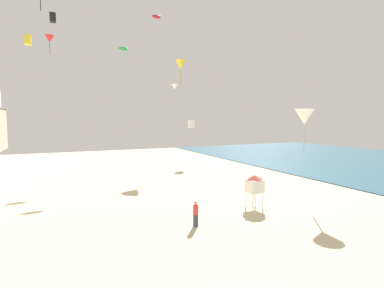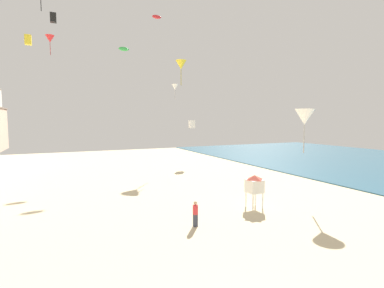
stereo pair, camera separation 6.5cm
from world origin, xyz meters
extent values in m
cube|color=#383D4C|center=(2.78, 10.14, 0.40)|extent=(0.28, 0.18, 0.80)
cylinder|color=red|center=(2.78, 10.14, 1.10)|extent=(0.34, 0.34, 0.60)
sphere|color=tan|center=(2.78, 10.14, 1.52)|extent=(0.24, 0.24, 0.24)
cylinder|color=white|center=(8.13, 11.32, 0.60)|extent=(0.10, 0.10, 1.20)
cylinder|color=white|center=(9.03, 11.32, 0.60)|extent=(0.10, 0.10, 1.20)
cylinder|color=white|center=(8.13, 12.22, 0.60)|extent=(0.10, 0.10, 1.20)
cylinder|color=white|center=(9.03, 12.22, 0.60)|extent=(0.10, 0.10, 1.20)
cube|color=white|center=(8.58, 11.77, 1.70)|extent=(1.10, 1.10, 1.00)
pyramid|color=#D14C3D|center=(8.58, 11.77, 2.38)|extent=(1.10, 1.10, 0.35)
cylinder|color=black|center=(-6.49, 33.77, 20.92)|extent=(0.08, 0.08, 2.17)
cube|color=white|center=(13.28, 33.55, 6.18)|extent=(0.76, 0.76, 1.20)
cone|color=red|center=(-5.71, 35.04, 17.00)|extent=(1.07, 1.07, 0.88)
cylinder|color=maroon|center=(-5.71, 35.04, 15.78)|extent=(0.06, 0.06, 1.56)
cube|color=yellow|center=(-7.80, 31.20, 15.66)|extent=(0.67, 0.67, 1.05)
cone|color=yellow|center=(12.11, 34.95, 15.21)|extent=(1.66, 1.66, 1.35)
cylinder|color=#A49220|center=(12.11, 34.95, 13.32)|extent=(0.09, 0.09, 2.41)
cone|color=white|center=(13.90, 12.10, 7.03)|extent=(1.64, 1.64, 1.34)
cylinder|color=#A4A4A4|center=(13.90, 12.10, 5.16)|extent=(0.09, 0.09, 2.39)
ellipsoid|color=red|center=(9.76, 39.45, 23.40)|extent=(1.51, 0.42, 0.59)
ellipsoid|color=green|center=(3.87, 36.81, 17.14)|extent=(1.51, 0.42, 0.59)
cube|color=black|center=(-5.21, 31.87, 18.63)|extent=(0.67, 0.67, 1.05)
cone|color=white|center=(9.26, 30.23, 11.23)|extent=(0.87, 0.87, 0.71)
cylinder|color=#A4A4A4|center=(9.26, 30.23, 10.24)|extent=(0.05, 0.05, 1.27)
camera|label=1|loc=(-4.79, -5.63, 6.70)|focal=26.48mm
camera|label=2|loc=(-4.73, -5.66, 6.70)|focal=26.48mm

